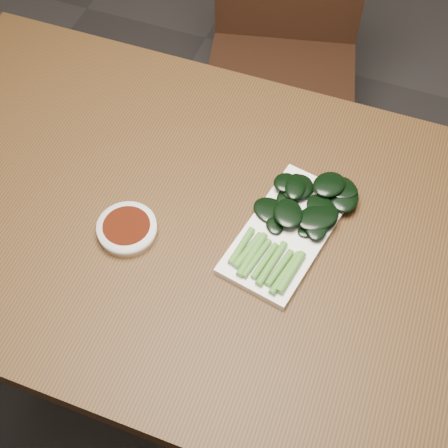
% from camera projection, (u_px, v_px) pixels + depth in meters
% --- Properties ---
extents(ground, '(6.00, 6.00, 0.00)m').
position_uv_depth(ground, '(216.00, 369.00, 1.79)').
color(ground, '#2E2B2B').
rests_on(ground, ground).
extents(table, '(1.40, 0.80, 0.75)m').
position_uv_depth(table, '(212.00, 242.00, 1.23)').
color(table, '#402812').
rests_on(table, ground).
extents(chair_far, '(0.52, 0.52, 0.89)m').
position_uv_depth(chair_far, '(283.00, 52.00, 1.83)').
color(chair_far, black).
rests_on(chair_far, ground).
extents(sauce_bowl, '(0.11, 0.11, 0.03)m').
position_uv_depth(sauce_bowl, '(127.00, 229.00, 1.14)').
color(sauce_bowl, white).
rests_on(sauce_bowl, table).
extents(serving_plate, '(0.19, 0.30, 0.01)m').
position_uv_depth(serving_plate, '(287.00, 232.00, 1.15)').
color(serving_plate, white).
rests_on(serving_plate, table).
extents(gai_lan, '(0.20, 0.30, 0.03)m').
position_uv_depth(gai_lan, '(300.00, 213.00, 1.15)').
color(gai_lan, '#4E8A2F').
rests_on(gai_lan, serving_plate).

